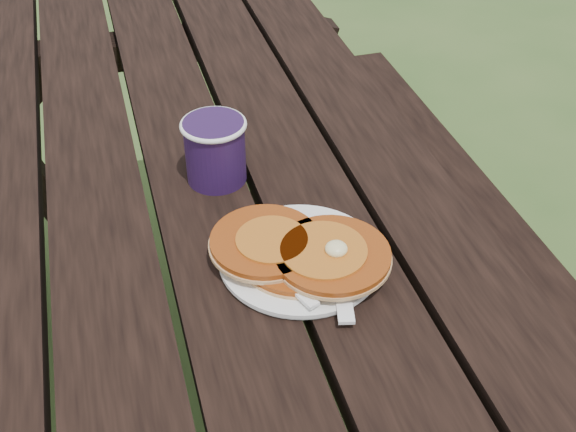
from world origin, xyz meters
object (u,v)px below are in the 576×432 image
object	(u,v)px
plate	(301,259)
pancake_stack	(301,251)
picnic_table	(215,350)
coffee_cup	(215,147)

from	to	relation	value
plate	pancake_stack	distance (m)	0.02
picnic_table	coffee_cup	size ratio (longest dim) A/B	18.05
picnic_table	pancake_stack	size ratio (longest dim) A/B	8.03
pancake_stack	coffee_cup	distance (m)	0.23
coffee_cup	picnic_table	bearing A→B (deg)	-170.13
picnic_table	plate	xyz separation A→B (m)	(0.10, -0.21, 0.39)
plate	coffee_cup	xyz separation A→B (m)	(-0.07, 0.22, 0.05)
plate	coffee_cup	world-z (taller)	coffee_cup
plate	pancake_stack	world-z (taller)	pancake_stack
coffee_cup	pancake_stack	bearing A→B (deg)	-73.39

